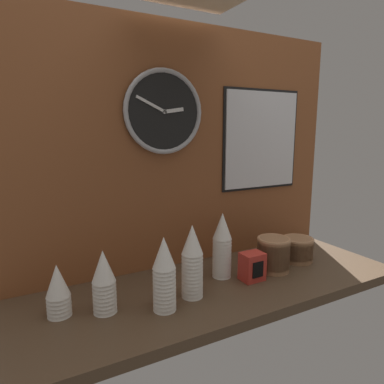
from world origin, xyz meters
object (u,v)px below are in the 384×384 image
(cup_stack_center_left, at_px, (164,274))
(cup_stack_center_right, at_px, (222,245))
(cup_stack_left, at_px, (104,282))
(bowl_stack_right, at_px, (273,254))
(bowl_stack_far_right, at_px, (298,249))
(cup_stack_far_left, at_px, (58,290))
(wall_clock, at_px, (164,112))
(cup_stack_center, at_px, (192,261))
(menu_board, at_px, (261,140))
(napkin_dispenser, at_px, (252,266))

(cup_stack_center_left, relative_size, cup_stack_center_right, 0.95)
(cup_stack_left, relative_size, bowl_stack_right, 1.49)
(cup_stack_center_right, relative_size, bowl_stack_far_right, 1.90)
(cup_stack_left, bearing_deg, cup_stack_far_left, 160.31)
(cup_stack_center_left, relative_size, cup_stack_left, 1.19)
(cup_stack_center_left, bearing_deg, cup_stack_left, 155.93)
(wall_clock, bearing_deg, cup_stack_center, -94.53)
(cup_stack_center_left, xyz_separation_m, cup_stack_center_right, (0.32, 0.13, 0.01))
(bowl_stack_right, bearing_deg, cup_stack_center_right, 167.06)
(bowl_stack_right, relative_size, menu_board, 0.30)
(cup_stack_center, xyz_separation_m, cup_stack_center_right, (0.19, 0.10, 0.00))
(menu_board, bearing_deg, cup_stack_center, -151.44)
(menu_board, bearing_deg, bowl_stack_right, -115.49)
(cup_stack_center_left, distance_m, wall_clock, 0.66)
(cup_stack_center_left, bearing_deg, wall_clock, 65.21)
(cup_stack_left, distance_m, bowl_stack_right, 0.74)
(cup_stack_center_right, relative_size, wall_clock, 0.79)
(cup_stack_center_left, height_order, cup_stack_center, cup_stack_center)
(cup_stack_far_left, distance_m, napkin_dispenser, 0.74)
(menu_board, relative_size, napkin_dispenser, 4.21)
(cup_stack_center_right, relative_size, napkin_dispenser, 2.38)
(cup_stack_left, relative_size, menu_board, 0.45)
(wall_clock, height_order, napkin_dispenser, wall_clock)
(cup_stack_left, relative_size, bowl_stack_far_right, 1.52)
(bowl_stack_far_right, distance_m, bowl_stack_right, 0.18)
(bowl_stack_far_right, bearing_deg, bowl_stack_right, -169.96)
(cup_stack_center, distance_m, cup_stack_far_left, 0.46)
(cup_stack_center_left, distance_m, bowl_stack_right, 0.56)
(cup_stack_center_right, distance_m, napkin_dispenser, 0.15)
(napkin_dispenser, bearing_deg, bowl_stack_far_right, 11.64)
(napkin_dispenser, bearing_deg, cup_stack_left, 176.55)
(wall_clock, xyz_separation_m, menu_board, (0.52, 0.01, -0.12))
(cup_stack_far_left, relative_size, napkin_dispenser, 1.55)
(cup_stack_left, distance_m, wall_clock, 0.70)
(cup_stack_center_left, distance_m, bowl_stack_far_right, 0.74)
(cup_stack_left, distance_m, cup_stack_far_left, 0.15)
(cup_stack_left, relative_size, cup_stack_far_left, 1.23)
(cup_stack_left, bearing_deg, cup_stack_center_left, -24.07)
(cup_stack_far_left, height_order, cup_stack_center_right, cup_stack_center_right)
(cup_stack_center, relative_size, wall_clock, 0.79)
(cup_stack_center_left, height_order, cup_stack_center_right, cup_stack_center_right)
(menu_board, bearing_deg, bowl_stack_far_right, -76.47)
(cup_stack_center, xyz_separation_m, bowl_stack_right, (0.42, 0.04, -0.06))
(cup_stack_far_left, distance_m, menu_board, 1.12)
(cup_stack_center, relative_size, bowl_stack_right, 1.86)
(cup_stack_center_left, distance_m, napkin_dispenser, 0.42)
(cup_stack_far_left, bearing_deg, bowl_stack_right, -3.37)
(wall_clock, bearing_deg, cup_stack_left, -143.78)
(cup_stack_center_left, height_order, cup_stack_far_left, cup_stack_center_left)
(cup_stack_center, distance_m, cup_stack_center_right, 0.21)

